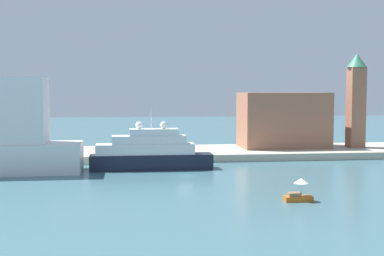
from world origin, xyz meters
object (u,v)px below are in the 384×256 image
Objects in this scene: small_motorboat at (299,192)px; mooring_bollard at (171,153)px; work_barge at (44,168)px; bell_tower at (356,97)px; parked_car at (105,149)px; large_yacht at (150,153)px; harbor_building at (283,120)px; person_figure at (123,150)px.

mooring_bollard is (-13.41, 38.90, 0.66)m from small_motorboat.
work_barge is 69.87m from bell_tower.
parked_car is 5.75× the size of mooring_bollard.
parked_car is at bearing 150.42° from mooring_bollard.
bell_tower is (29.58, 47.90, 11.81)m from small_motorboat.
large_yacht reaches higher than parked_car.
large_yacht is 18.57m from parked_car.
harbor_building is (50.63, 18.42, 7.34)m from work_barge.
parked_car is 2.58× the size of person_figure.
mooring_bollard is at bearing 61.79° from large_yacht.
parked_car is at bearing 118.03° from large_yacht.
mooring_bollard is at bearing -29.58° from parked_car.
large_yacht reaches higher than work_barge.
person_figure is (-4.97, 11.86, -0.80)m from large_yacht.
bell_tower is (47.68, 17.75, 9.97)m from large_yacht.
bell_tower is 57.47m from parked_car.
large_yacht is at bearing -147.20° from harbor_building.
harbor_building is at bearing 32.80° from large_yacht.
mooring_bollard is at bearing 16.14° from work_barge.
harbor_building reaches higher than mooring_bollard.
work_barge is (-37.28, 31.99, -0.78)m from small_motorboat.
small_motorboat is 5.15× the size of mooring_bollard.
small_motorboat is at bearing -70.98° from mooring_bollard.
large_yacht is 10.00m from mooring_bollard.
work_barge is at bearing 174.50° from large_yacht.
mooring_bollard is (-26.76, -11.52, -5.89)m from harbor_building.
person_figure is (-36.43, -8.42, -5.52)m from harbor_building.
harbor_building is 27.13× the size of mooring_bollard.
bell_tower is at bearing 11.83° from mooring_bollard.
small_motorboat is 52.57m from harbor_building.
mooring_bollard is (-42.99, -9.00, -11.14)m from bell_tower.
small_motorboat is 0.19× the size of harbor_building.
mooring_bollard is (4.70, 8.75, -1.17)m from large_yacht.
large_yacht is 5.43× the size of parked_car.
bell_tower is at bearing -8.82° from harbor_building.
harbor_building reaches higher than large_yacht.
small_motorboat is 0.17× the size of bell_tower.
bell_tower is at bearing 6.39° from person_figure.
bell_tower is 54.07m from person_figure.
bell_tower reaches higher than small_motorboat.
mooring_bollard is (13.41, -7.61, -0.17)m from parked_car.
bell_tower is 29.73× the size of mooring_bollard.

